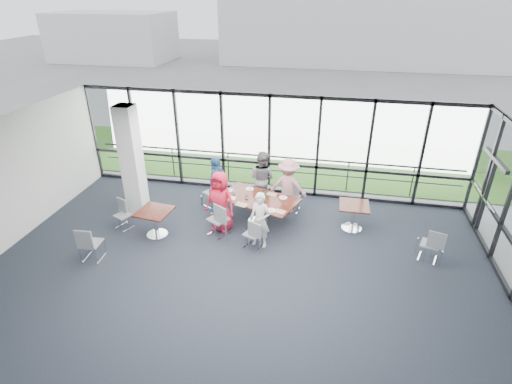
% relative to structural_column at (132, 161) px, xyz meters
% --- Properties ---
extents(floor, '(12.00, 10.00, 0.02)m').
position_rel_structural_column_xyz_m(floor, '(3.60, -3.00, -1.61)').
color(floor, '#1D222B').
rests_on(floor, ground).
extents(ceiling, '(12.00, 10.00, 0.04)m').
position_rel_structural_column_xyz_m(ceiling, '(3.60, -3.00, 1.60)').
color(ceiling, white).
rests_on(ceiling, ground).
extents(curtain_wall_back, '(12.00, 0.10, 3.20)m').
position_rel_structural_column_xyz_m(curtain_wall_back, '(3.60, 2.00, 0.00)').
color(curtain_wall_back, white).
rests_on(curtain_wall_back, ground).
extents(exit_door, '(0.12, 1.60, 2.10)m').
position_rel_structural_column_xyz_m(exit_door, '(9.60, 0.75, -0.55)').
color(exit_door, black).
rests_on(exit_door, ground).
extents(structural_column, '(0.50, 0.50, 3.20)m').
position_rel_structural_column_xyz_m(structural_column, '(0.00, 0.00, 0.00)').
color(structural_column, white).
rests_on(structural_column, ground).
extents(apron, '(80.00, 70.00, 0.02)m').
position_rel_structural_column_xyz_m(apron, '(3.60, 7.00, -1.62)').
color(apron, slate).
rests_on(apron, ground).
extents(grass_strip, '(80.00, 5.00, 0.01)m').
position_rel_structural_column_xyz_m(grass_strip, '(3.60, 5.00, -1.59)').
color(grass_strip, '#27631B').
rests_on(grass_strip, ground).
extents(hangar_main, '(24.00, 10.00, 6.00)m').
position_rel_structural_column_xyz_m(hangar_main, '(7.60, 29.00, 1.40)').
color(hangar_main, silver).
rests_on(hangar_main, ground).
extents(hangar_aux, '(10.00, 6.00, 4.00)m').
position_rel_structural_column_xyz_m(hangar_aux, '(-14.40, 25.00, 0.40)').
color(hangar_aux, silver).
rests_on(hangar_aux, ground).
extents(guard_rail, '(12.00, 0.06, 0.06)m').
position_rel_structural_column_xyz_m(guard_rail, '(3.60, 2.60, -1.10)').
color(guard_rail, '#2D2D33').
rests_on(guard_rail, ground).
extents(main_table, '(2.41, 1.84, 0.75)m').
position_rel_structural_column_xyz_m(main_table, '(3.63, 0.07, -0.96)').
color(main_table, '#3B140A').
rests_on(main_table, ground).
extents(side_table_left, '(0.93, 0.93, 0.75)m').
position_rel_structural_column_xyz_m(side_table_left, '(1.09, -1.15, -0.97)').
color(side_table_left, '#3B140A').
rests_on(side_table_left, ground).
extents(side_table_right, '(0.79, 0.79, 0.75)m').
position_rel_structural_column_xyz_m(side_table_right, '(6.25, 0.22, -0.98)').
color(side_table_right, '#3B140A').
rests_on(side_table_right, ground).
extents(diner_near_left, '(0.94, 0.72, 1.72)m').
position_rel_structural_column_xyz_m(diner_near_left, '(2.72, -0.51, -0.74)').
color(diner_near_left, red).
rests_on(diner_near_left, ground).
extents(diner_near_right, '(0.62, 0.50, 1.50)m').
position_rel_structural_column_xyz_m(diner_near_right, '(3.90, -1.06, -0.85)').
color(diner_near_right, silver).
rests_on(diner_near_right, ground).
extents(diner_far_left, '(0.97, 0.79, 1.72)m').
position_rel_structural_column_xyz_m(diner_far_left, '(3.54, 1.13, -0.74)').
color(diner_far_left, slate).
rests_on(diner_far_left, ground).
extents(diner_far_right, '(1.14, 0.69, 1.68)m').
position_rel_structural_column_xyz_m(diner_far_right, '(4.37, 0.80, -0.76)').
color(diner_far_right, '#CD8588').
rests_on(diner_far_right, ground).
extents(diner_end, '(0.68, 1.08, 1.73)m').
position_rel_structural_column_xyz_m(diner_end, '(2.33, 0.46, -0.73)').
color(diner_end, '#325D98').
rests_on(diner_end, ground).
extents(chair_main_nl, '(0.65, 0.65, 0.97)m').
position_rel_structural_column_xyz_m(chair_main_nl, '(2.73, -0.80, -1.12)').
color(chair_main_nl, gray).
rests_on(chair_main_nl, ground).
extents(chair_main_nr, '(0.53, 0.53, 0.82)m').
position_rel_structural_column_xyz_m(chair_main_nr, '(3.75, -1.20, -1.19)').
color(chair_main_nr, gray).
rests_on(chair_main_nr, ground).
extents(chair_main_fl, '(0.56, 0.56, 0.90)m').
position_rel_structural_column_xyz_m(chair_main_fl, '(3.51, 1.34, -1.15)').
color(chair_main_fl, gray).
rests_on(chair_main_fl, ground).
extents(chair_main_fr, '(0.47, 0.47, 0.85)m').
position_rel_structural_column_xyz_m(chair_main_fr, '(4.51, 0.90, -1.17)').
color(chair_main_fr, gray).
rests_on(chair_main_fr, ground).
extents(chair_main_end, '(0.62, 0.62, 0.92)m').
position_rel_structural_column_xyz_m(chair_main_end, '(2.11, 0.70, -1.14)').
color(chair_main_end, gray).
rests_on(chair_main_end, ground).
extents(chair_spare_la, '(0.48, 0.48, 0.91)m').
position_rel_structural_column_xyz_m(chair_spare_la, '(0.00, -2.45, -1.14)').
color(chair_spare_la, gray).
rests_on(chair_spare_la, ground).
extents(chair_spare_lb, '(0.52, 0.52, 0.80)m').
position_rel_structural_column_xyz_m(chair_spare_lb, '(0.05, -0.99, -1.20)').
color(chair_spare_lb, gray).
rests_on(chair_spare_lb, ground).
extents(chair_spare_r, '(0.54, 0.54, 0.87)m').
position_rel_structural_column_xyz_m(chair_spare_r, '(8.07, -0.84, -1.17)').
color(chair_spare_r, gray).
rests_on(chair_spare_r, ground).
extents(plate_nl, '(0.26, 0.26, 0.01)m').
position_rel_structural_column_xyz_m(plate_nl, '(2.90, -0.09, -0.84)').
color(plate_nl, white).
rests_on(plate_nl, main_table).
extents(plate_nr, '(0.25, 0.25, 0.01)m').
position_rel_structural_column_xyz_m(plate_nr, '(4.09, -0.53, -0.84)').
color(plate_nr, white).
rests_on(plate_nr, main_table).
extents(plate_fl, '(0.25, 0.25, 0.01)m').
position_rel_structural_column_xyz_m(plate_fl, '(3.29, 0.57, -0.84)').
color(plate_fl, white).
rests_on(plate_fl, main_table).
extents(plate_fr, '(0.23, 0.23, 0.01)m').
position_rel_structural_column_xyz_m(plate_fr, '(4.31, 0.24, -0.84)').
color(plate_fr, white).
rests_on(plate_fr, main_table).
extents(plate_end, '(0.24, 0.24, 0.01)m').
position_rel_structural_column_xyz_m(plate_end, '(2.74, 0.37, -0.84)').
color(plate_end, white).
rests_on(plate_end, main_table).
extents(tumbler_a, '(0.07, 0.07, 0.15)m').
position_rel_structural_column_xyz_m(tumbler_a, '(3.33, -0.06, -0.78)').
color(tumbler_a, white).
rests_on(tumbler_a, main_table).
extents(tumbler_b, '(0.06, 0.06, 0.13)m').
position_rel_structural_column_xyz_m(tumbler_b, '(3.82, -0.18, -0.79)').
color(tumbler_b, white).
rests_on(tumbler_b, main_table).
extents(tumbler_c, '(0.07, 0.07, 0.14)m').
position_rel_structural_column_xyz_m(tumbler_c, '(3.77, 0.28, -0.78)').
color(tumbler_c, white).
rests_on(tumbler_c, main_table).
extents(tumbler_d, '(0.07, 0.07, 0.14)m').
position_rel_structural_column_xyz_m(tumbler_d, '(2.91, 0.13, -0.78)').
color(tumbler_d, white).
rests_on(tumbler_d, main_table).
extents(menu_a, '(0.38, 0.32, 0.00)m').
position_rel_structural_column_xyz_m(menu_a, '(3.26, -0.36, -0.85)').
color(menu_a, beige).
rests_on(menu_a, main_table).
extents(menu_b, '(0.35, 0.30, 0.00)m').
position_rel_structural_column_xyz_m(menu_b, '(4.33, -0.53, -0.85)').
color(menu_b, beige).
rests_on(menu_b, main_table).
extents(menu_c, '(0.33, 0.27, 0.00)m').
position_rel_structural_column_xyz_m(menu_c, '(3.96, 0.39, -0.85)').
color(menu_c, beige).
rests_on(menu_c, main_table).
extents(condiment_caddy, '(0.10, 0.07, 0.04)m').
position_rel_structural_column_xyz_m(condiment_caddy, '(3.72, 0.06, -0.83)').
color(condiment_caddy, black).
rests_on(condiment_caddy, main_table).
extents(ketchup_bottle, '(0.06, 0.06, 0.18)m').
position_rel_structural_column_xyz_m(ketchup_bottle, '(3.71, 0.12, -0.76)').
color(ketchup_bottle, '#960608').
rests_on(ketchup_bottle, main_table).
extents(green_bottle, '(0.05, 0.05, 0.20)m').
position_rel_structural_column_xyz_m(green_bottle, '(3.81, 0.12, -0.75)').
color(green_bottle, '#136522').
rests_on(green_bottle, main_table).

